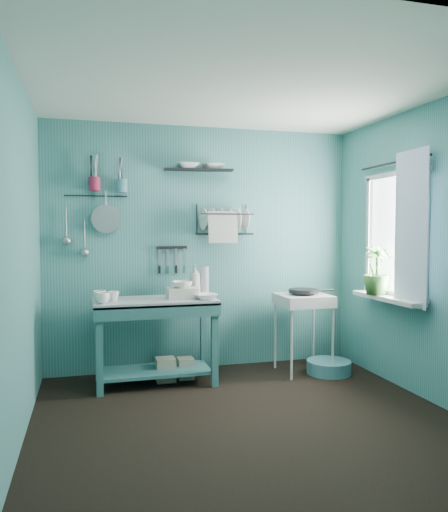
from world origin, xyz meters
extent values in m
plane|color=black|center=(0.00, 0.00, 0.00)|extent=(3.20, 3.20, 0.00)
plane|color=silver|center=(0.00, 0.00, 2.50)|extent=(3.20, 3.20, 0.00)
plane|color=#397473|center=(0.00, 1.50, 1.25)|extent=(3.20, 0.00, 3.20)
plane|color=#397473|center=(0.00, -1.50, 1.25)|extent=(3.20, 0.00, 3.20)
plane|color=#397473|center=(-1.60, 0.00, 1.25)|extent=(0.00, 3.00, 3.00)
plane|color=#397473|center=(1.60, 0.00, 1.25)|extent=(0.00, 3.00, 3.00)
cube|color=#326A6A|center=(-0.56, 1.05, 0.40)|extent=(1.20, 0.72, 0.80)
imported|color=white|center=(-1.04, 0.89, 0.85)|extent=(0.12, 0.12, 0.10)
imported|color=white|center=(-0.94, 0.99, 0.84)|extent=(0.14, 0.14, 0.09)
imported|color=white|center=(-1.06, 1.05, 0.85)|extent=(0.17, 0.17, 0.10)
cube|color=beige|center=(-0.31, 1.03, 0.85)|extent=(0.28, 0.22, 0.10)
imported|color=white|center=(-0.31, 1.03, 0.93)|extent=(0.20, 0.19, 0.06)
imported|color=beige|center=(-0.14, 1.25, 0.95)|extent=(0.11, 0.12, 0.30)
cylinder|color=#9FACB1|center=(-0.04, 1.27, 0.94)|extent=(0.09, 0.09, 0.28)
imported|color=white|center=(-0.11, 0.90, 0.82)|extent=(0.22, 0.22, 0.05)
cube|color=beige|center=(0.93, 1.04, 0.40)|extent=(0.51, 0.51, 0.79)
cylinder|color=black|center=(0.93, 1.04, 0.83)|extent=(0.30, 0.30, 0.03)
cube|color=black|center=(-0.33, 1.47, 1.26)|extent=(0.32, 0.06, 0.03)
cube|color=black|center=(0.20, 1.37, 1.55)|extent=(0.58, 0.32, 0.32)
cube|color=black|center=(-0.07, 1.40, 2.05)|extent=(0.72, 0.28, 0.01)
imported|color=white|center=(-0.17, 1.40, 2.10)|extent=(0.23, 0.23, 0.05)
imported|color=white|center=(0.09, 1.40, 2.03)|extent=(0.24, 0.24, 0.06)
cylinder|color=#9F1D3B|center=(-1.09, 1.42, 1.88)|extent=(0.11, 0.11, 0.13)
cylinder|color=teal|center=(-0.83, 1.42, 1.87)|extent=(0.11, 0.11, 0.13)
cylinder|color=gray|center=(-0.98, 1.45, 1.55)|extent=(0.28, 0.03, 0.28)
cylinder|color=gray|center=(-1.35, 1.46, 1.51)|extent=(0.01, 0.01, 0.30)
cylinder|color=gray|center=(-1.19, 1.46, 1.39)|extent=(0.01, 0.01, 0.30)
cylinder|color=black|center=(-1.07, 1.47, 1.77)|extent=(0.60, 0.01, 0.01)
plane|color=white|center=(1.59, 0.45, 1.40)|extent=(0.00, 1.10, 1.10)
cube|color=beige|center=(1.50, 0.45, 0.81)|extent=(0.16, 0.95, 0.04)
plane|color=white|center=(1.52, 0.15, 1.45)|extent=(0.00, 1.35, 1.35)
cylinder|color=black|center=(1.54, 0.45, 2.05)|extent=(0.02, 1.05, 0.02)
imported|color=#336629|center=(1.46, 0.57, 1.06)|extent=(0.28, 0.28, 0.46)
cube|color=gray|center=(-0.46, 1.10, 0.11)|extent=(0.18, 0.18, 0.22)
cube|color=gray|center=(-0.26, 1.13, 0.10)|extent=(0.15, 0.15, 0.20)
cylinder|color=teal|center=(1.16, 0.92, 0.07)|extent=(0.44, 0.44, 0.13)
camera|label=1|loc=(-1.16, -3.56, 1.44)|focal=35.00mm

